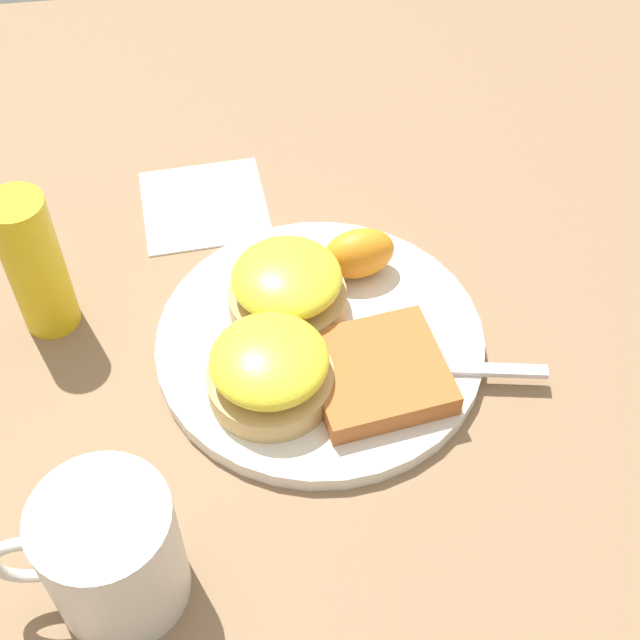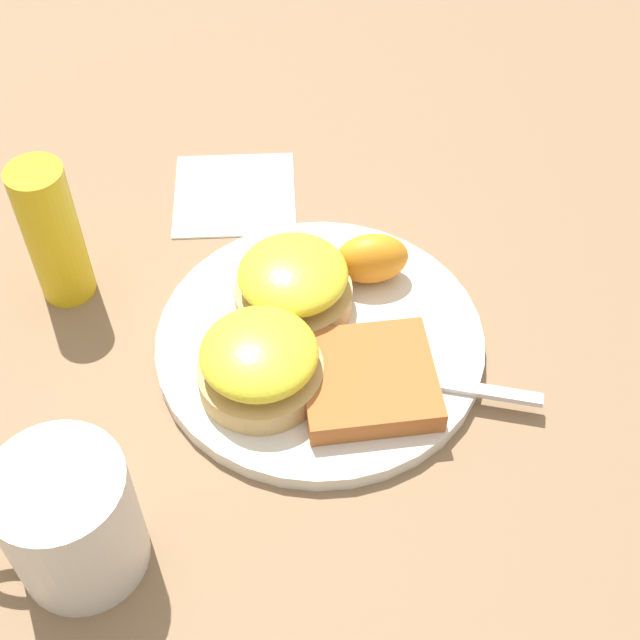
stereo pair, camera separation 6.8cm
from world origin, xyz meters
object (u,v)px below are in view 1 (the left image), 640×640
Objects in this scene: fork at (364,366)px; cup at (110,554)px; sandwich_benedict_right at (270,370)px; orange_wedge at (359,254)px; sandwich_benedict_left at (287,287)px; hashbrown_patty at (378,373)px; condiment_bottle at (35,265)px.

fork is 0.23m from cup.
fork is at bearing -141.59° from cup.
sandwich_benedict_right reaches higher than orange_wedge.
orange_wedge is 0.51× the size of cup.
cup is (0.13, 0.21, 0.01)m from sandwich_benedict_left.
sandwich_benedict_right is at bearing -1.46° from hashbrown_patty.
hashbrown_patty is at bearing 120.12° from fork.
orange_wedge is at bearing -91.88° from hashbrown_patty.
sandwich_benedict_left is 1.00× the size of sandwich_benedict_right.
condiment_bottle is (0.17, -0.10, 0.02)m from sandwich_benedict_right.
hashbrown_patty is (-0.06, 0.08, -0.02)m from sandwich_benedict_left.
hashbrown_patty is 0.76× the size of condiment_bottle.
cup reaches higher than sandwich_benedict_right.
condiment_bottle reaches higher than orange_wedge.
fork is (0.01, 0.10, -0.02)m from orange_wedge.
cup is at bearing 38.41° from fork.
sandwich_benedict_left is 0.09m from fork.
hashbrown_patty is (-0.08, 0.00, -0.02)m from sandwich_benedict_right.
sandwich_benedict_right is at bearing 52.82° from orange_wedge.
hashbrown_patty is 0.23m from cup.
condiment_bottle reaches higher than hashbrown_patty.
condiment_bottle is at bearing -23.35° from hashbrown_patty.
condiment_bottle is (0.25, -0.11, 0.04)m from hashbrown_patty.
sandwich_benedict_left is 0.39× the size of fork.
cup reaches higher than sandwich_benedict_left.
sandwich_benedict_right is at bearing 148.03° from condiment_bottle.
fork is (-0.05, 0.07, -0.02)m from sandwich_benedict_left.
cup is at bearing 50.32° from sandwich_benedict_right.
sandwich_benedict_left is 0.08m from sandwich_benedict_right.
condiment_bottle reaches higher than cup.
condiment_bottle is at bearing -8.14° from sandwich_benedict_left.
hashbrown_patty is 0.02m from fork.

